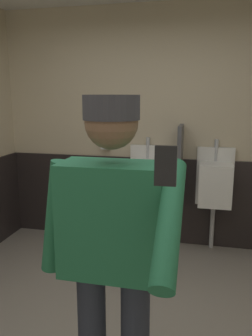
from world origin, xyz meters
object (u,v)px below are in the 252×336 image
Objects in this scene: urinal_middle at (215,183)px; soap_dispenser at (106,141)px; cell_phone at (166,166)px; urinal_left at (146,180)px; person at (112,245)px.

soap_dispenser is (-1.25, 0.12, 0.40)m from urinal_middle.
urinal_middle is 11.27× the size of cell_phone.
cell_phone is at bearing -95.28° from urinal_middle.
person is at bearing -84.62° from urinal_left.
soap_dispenser reaches higher than urinal_left.
urinal_middle is at bearing 76.24° from person.
person reaches higher than urinal_middle.
urinal_left is 0.65m from soap_dispenser.
cell_phone is (-0.25, -2.71, 0.73)m from urinal_middle.
person reaches higher than urinal_left.
cell_phone is 3.02m from soap_dispenser.
soap_dispenser is at bearing 108.32° from cell_phone.
urinal_middle is at bearing -5.46° from soap_dispenser.
urinal_middle is at bearing 83.64° from cell_phone.
urinal_left is at bearing 99.34° from cell_phone.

